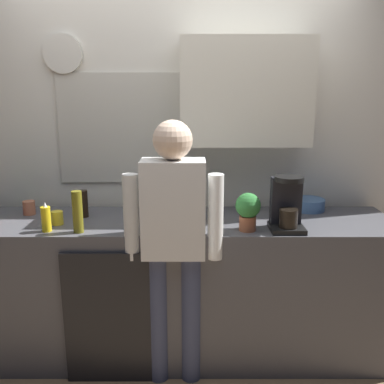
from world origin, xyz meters
name	(u,v)px	position (x,y,z in m)	size (l,w,h in m)	color
ground_plane	(174,377)	(0.00, 0.00, 0.00)	(8.00, 8.00, 0.00)	#8C6D4C
kitchen_counter	(175,287)	(0.00, 0.30, 0.47)	(2.81, 0.64, 0.94)	#4C4C51
dishwasher_panel	(110,319)	(-0.38, -0.03, 0.42)	(0.56, 0.02, 0.84)	black
back_wall_assembly	(183,146)	(0.05, 0.70, 1.36)	(4.41, 0.42, 2.60)	silver
coffee_maker	(286,205)	(0.67, 0.12, 1.08)	(0.20, 0.20, 0.33)	black
bottle_olive_oil	(77,212)	(-0.56, 0.06, 1.06)	(0.06, 0.06, 0.25)	olive
bottle_amber_beer	(213,204)	(0.25, 0.28, 1.05)	(0.06, 0.06, 0.23)	brown
bottle_dark_sauce	(83,204)	(-0.60, 0.37, 1.03)	(0.06, 0.06, 0.18)	black
cup_terracotta_mug	(28,208)	(-0.99, 0.43, 0.98)	(0.08, 0.08, 0.09)	#B26647
cup_yellow_cup	(56,218)	(-0.73, 0.21, 0.98)	(0.07, 0.07, 0.09)	yellow
mixing_bowl	(307,204)	(0.92, 0.53, 0.98)	(0.22, 0.22, 0.08)	#4C72A5
potted_plant	(247,209)	(0.44, 0.10, 1.07)	(0.15, 0.15, 0.23)	#9E5638
dish_soap	(45,219)	(-0.76, 0.08, 1.02)	(0.06, 0.06, 0.18)	yellow
person_at_sink	(173,234)	(0.00, 0.00, 0.95)	(0.57, 0.22, 1.60)	#3F4766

